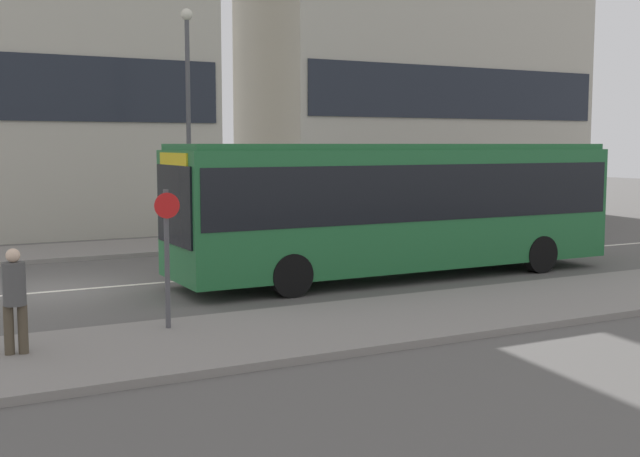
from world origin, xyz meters
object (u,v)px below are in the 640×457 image
Objects in this scene: parked_car_1 at (515,218)px; pedestrian_near_stop at (15,295)px; parked_car_0 at (399,226)px; street_lamp at (188,104)px; city_bus at (399,201)px; bus_stop_sign at (167,247)px.

pedestrian_near_stop is at bearing -152.71° from parked_car_1.
parked_car_0 is at bearing 44.73° from pedestrian_near_stop.
parked_car_1 is 0.62× the size of street_lamp.
city_bus is at bearing 31.84° from pedestrian_near_stop.
bus_stop_sign is at bearing 22.61° from pedestrian_near_stop.
parked_car_1 is (8.60, 5.44, -1.23)m from city_bus.
parked_car_0 is 0.56× the size of street_lamp.
city_bus is 8.31m from street_lamp.
street_lamp is (-11.53, 1.88, 3.87)m from parked_car_1.
city_bus reaches higher than parked_car_0.
bus_stop_sign is at bearing -140.62° from parked_car_0.
pedestrian_near_stop reaches higher than parked_car_0.
street_lamp reaches higher than pedestrian_near_stop.
pedestrian_near_stop is at bearing -160.95° from city_bus.
parked_car_0 is 2.52× the size of pedestrian_near_stop.
city_bus is 10.32m from pedestrian_near_stop.
parked_car_0 is 13.62m from bus_stop_sign.
street_lamp reaches higher than bus_stop_sign.
street_lamp is (6.58, 11.22, 3.49)m from pedestrian_near_stop.
city_bus is 10.25m from parked_car_1.
city_bus is at bearing -123.78° from parked_car_0.
street_lamp reaches higher than city_bus.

